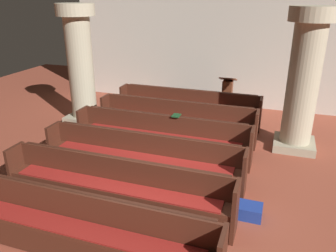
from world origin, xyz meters
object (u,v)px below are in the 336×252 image
at_px(pillar_aisle_side, 304,79).
at_px(pew_row_4, 115,185).
at_px(pew_row_5, 77,226).
at_px(kneeler_box_blue, 249,211).
at_px(pew_row_3, 142,156).
at_px(pillar_far_side, 80,63).
at_px(hymn_book, 176,115).
at_px(lectern, 227,98).
at_px(pew_row_0, 188,105).
at_px(pew_row_1, 176,118).
at_px(pew_row_2, 161,135).

bearing_deg(pillar_aisle_side, pew_row_4, -128.56).
bearing_deg(pew_row_5, kneeler_box_blue, 37.62).
bearing_deg(pew_row_5, pew_row_3, 90.00).
bearing_deg(pillar_far_side, kneeler_box_blue, -31.36).
bearing_deg(pew_row_3, hymn_book, 77.57).
relative_size(pew_row_3, hymn_book, 17.76).
height_order(lectern, hymn_book, lectern).
height_order(pew_row_4, pillar_far_side, pillar_far_side).
distance_m(pew_row_0, kneeler_box_blue, 4.32).
xyz_separation_m(pew_row_1, pew_row_2, (0.00, -1.07, 0.00)).
bearing_deg(pillar_aisle_side, pew_row_5, -121.33).
bearing_deg(kneeler_box_blue, pew_row_3, 165.11).
xyz_separation_m(pew_row_5, pillar_aisle_side, (2.76, 4.54, 1.14)).
bearing_deg(kneeler_box_blue, pew_row_1, 127.52).
height_order(pillar_far_side, hymn_book, pillar_far_side).
relative_size(pew_row_1, hymn_book, 17.76).
distance_m(pew_row_5, hymn_book, 3.45).
distance_m(pew_row_1, pew_row_2, 1.07).
bearing_deg(pew_row_5, pillar_aisle_side, 58.67).
xyz_separation_m(pew_row_0, pew_row_3, (0.00, -3.22, 0.00)).
relative_size(pew_row_2, pew_row_4, 1.00).
bearing_deg(hymn_book, pillar_far_side, 159.83).
xyz_separation_m(pew_row_2, pew_row_4, (0.00, -2.15, 0.00)).
bearing_deg(pew_row_2, pew_row_3, -90.00).
bearing_deg(hymn_book, pew_row_5, -94.67).
relative_size(pew_row_0, pew_row_4, 1.00).
bearing_deg(pew_row_4, pew_row_3, 90.00).
xyz_separation_m(pew_row_1, pillar_far_side, (-2.71, 0.22, 1.14)).
bearing_deg(pew_row_3, pillar_far_side, 138.91).
relative_size(hymn_book, kneeler_box_blue, 0.53).
xyz_separation_m(pillar_far_side, lectern, (3.58, 1.99, -1.16)).
bearing_deg(pillar_far_side, pew_row_0, 17.49).
height_order(pew_row_0, hymn_book, hymn_book).
relative_size(pillar_aisle_side, hymn_book, 14.14).
bearing_deg(lectern, pew_row_3, -101.24).
xyz_separation_m(pew_row_0, pew_row_4, (0.00, -4.29, 0.00)).
bearing_deg(pew_row_2, pew_row_5, -90.00).
xyz_separation_m(pew_row_1, kneeler_box_blue, (2.07, -2.70, -0.36)).
xyz_separation_m(pew_row_4, lectern, (0.87, 5.43, -0.02)).
height_order(pew_row_4, pew_row_5, same).
height_order(pew_row_1, pew_row_4, same).
height_order(pew_row_0, pew_row_4, same).
relative_size(pew_row_2, hymn_book, 17.76).
bearing_deg(pew_row_0, hymn_book, -81.87).
xyz_separation_m(pew_row_4, hymn_book, (0.28, 2.34, 0.41)).
xyz_separation_m(pew_row_4, pew_row_5, (0.00, -1.07, 0.00)).
xyz_separation_m(pew_row_2, kneeler_box_blue, (2.07, -1.62, -0.36)).
bearing_deg(pew_row_2, pew_row_0, 90.00).
distance_m(pillar_aisle_side, hymn_book, 2.82).
bearing_deg(kneeler_box_blue, lectern, 103.81).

